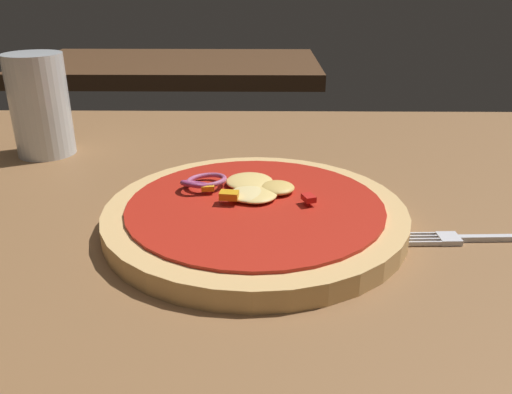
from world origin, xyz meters
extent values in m
cube|color=brown|center=(0.00, 0.00, 0.02)|extent=(1.44, 0.89, 0.04)
cylinder|color=tan|center=(0.00, 0.01, 0.05)|extent=(0.28, 0.28, 0.02)
cylinder|color=red|center=(0.00, 0.01, 0.06)|extent=(0.24, 0.24, 0.00)
ellipsoid|color=#F4DB8E|center=(-0.01, 0.02, 0.06)|extent=(0.04, 0.04, 0.01)
ellipsoid|color=#E5BC60|center=(0.02, 0.04, 0.07)|extent=(0.03, 0.03, 0.01)
ellipsoid|color=#EFCC72|center=(0.00, 0.02, 0.06)|extent=(0.04, 0.04, 0.01)
ellipsoid|color=#EFCC72|center=(-0.01, 0.05, 0.07)|extent=(0.05, 0.05, 0.01)
torus|color=#93386B|center=(-0.06, 0.04, 0.07)|extent=(0.04, 0.04, 0.02)
torus|color=#B25984|center=(-0.05, 0.05, 0.07)|extent=(0.06, 0.06, 0.01)
cube|color=orange|center=(-0.02, 0.01, 0.07)|extent=(0.02, 0.01, 0.01)
cube|color=red|center=(0.05, 0.01, 0.07)|extent=(0.01, 0.02, 0.01)
cube|color=orange|center=(-0.05, 0.03, 0.07)|extent=(0.01, 0.01, 0.00)
cube|color=silver|center=(0.17, -0.02, 0.04)|extent=(0.02, 0.02, 0.01)
cube|color=silver|center=(0.14, -0.01, 0.04)|extent=(0.04, 0.00, 0.00)
cube|color=silver|center=(0.14, -0.02, 0.04)|extent=(0.04, 0.00, 0.00)
cube|color=silver|center=(0.14, -0.02, 0.04)|extent=(0.04, 0.00, 0.00)
cube|color=silver|center=(0.14, -0.03, 0.04)|extent=(0.04, 0.00, 0.00)
cylinder|color=silver|center=(-0.28, 0.22, 0.10)|extent=(0.07, 0.07, 0.13)
cylinder|color=#C67214|center=(-0.28, 0.22, 0.09)|extent=(0.06, 0.06, 0.10)
cylinder|color=white|center=(-0.28, 0.22, 0.14)|extent=(0.06, 0.06, 0.01)
cube|color=#4C301C|center=(-0.23, 1.01, 0.02)|extent=(0.78, 0.45, 0.04)
camera|label=1|loc=(0.01, -0.42, 0.26)|focal=36.27mm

